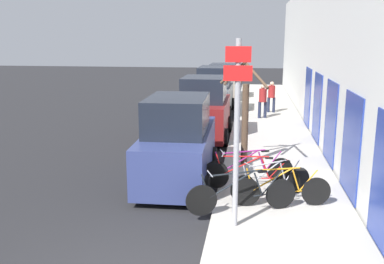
% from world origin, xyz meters
% --- Properties ---
extents(ground_plane, '(80.00, 80.00, 0.00)m').
position_xyz_m(ground_plane, '(0.00, 11.20, 0.00)').
color(ground_plane, black).
extents(sidewalk_curb, '(3.20, 32.00, 0.15)m').
position_xyz_m(sidewalk_curb, '(2.60, 14.00, 0.07)').
color(sidewalk_curb, '#ADA89E').
rests_on(sidewalk_curb, ground).
extents(building_facade, '(0.23, 32.00, 6.50)m').
position_xyz_m(building_facade, '(4.35, 13.90, 3.22)').
color(building_facade, silver).
rests_on(building_facade, ground).
extents(signpost, '(0.55, 0.13, 3.81)m').
position_xyz_m(signpost, '(1.53, 2.66, 2.22)').
color(signpost, '#939399').
rests_on(signpost, sidewalk_curb).
extents(bicycle_0, '(2.41, 0.92, 0.97)m').
position_xyz_m(bicycle_0, '(1.65, 3.39, 0.56)').
color(bicycle_0, black).
rests_on(bicycle_0, sidewalk_curb).
extents(bicycle_1, '(2.28, 0.53, 0.93)m').
position_xyz_m(bicycle_1, '(2.54, 3.89, 0.55)').
color(bicycle_1, black).
rests_on(bicycle_1, sidewalk_curb).
extents(bicycle_2, '(1.94, 1.16, 0.91)m').
position_xyz_m(bicycle_2, '(2.34, 4.41, 0.54)').
color(bicycle_2, black).
rests_on(bicycle_2, sidewalk_curb).
extents(bicycle_3, '(2.45, 0.44, 0.93)m').
position_xyz_m(bicycle_3, '(1.83, 4.82, 0.55)').
color(bicycle_3, black).
rests_on(bicycle_3, sidewalk_curb).
extents(bicycle_4, '(2.37, 0.80, 0.96)m').
position_xyz_m(bicycle_4, '(1.77, 5.22, 0.56)').
color(bicycle_4, black).
rests_on(bicycle_4, sidewalk_curb).
extents(parked_car_0, '(2.06, 4.66, 2.40)m').
position_xyz_m(parked_car_0, '(-0.19, 5.79, 1.08)').
color(parked_car_0, navy).
rests_on(parked_car_0, ground).
extents(parked_car_1, '(2.03, 4.13, 2.47)m').
position_xyz_m(parked_car_1, '(-0.05, 11.04, 1.11)').
color(parked_car_1, maroon).
rests_on(parked_car_1, ground).
extents(parked_car_2, '(1.95, 4.62, 2.49)m').
position_xyz_m(parked_car_2, '(-0.15, 16.56, 1.12)').
color(parked_car_2, '#51565B').
rests_on(parked_car_2, ground).
extents(parked_car_3, '(1.97, 4.62, 2.31)m').
position_xyz_m(parked_car_3, '(-0.09, 22.04, 1.04)').
color(parked_car_3, gray).
rests_on(parked_car_3, ground).
extents(pedestrian_near, '(0.42, 0.36, 1.62)m').
position_xyz_m(pedestrian_near, '(2.32, 14.99, 1.09)').
color(pedestrian_near, '#1E2338').
rests_on(pedestrian_near, sidewalk_curb).
extents(pedestrian_far, '(0.42, 0.35, 1.59)m').
position_xyz_m(pedestrian_far, '(2.80, 16.65, 1.07)').
color(pedestrian_far, '#1E2338').
rests_on(pedestrian_far, sidewalk_curb).
extents(street_tree, '(1.45, 1.58, 3.50)m').
position_xyz_m(street_tree, '(1.59, 7.09, 1.79)').
color(street_tree, '#4C3828').
rests_on(street_tree, sidewalk_curb).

